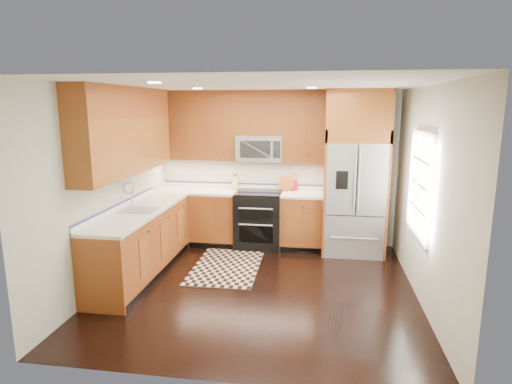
# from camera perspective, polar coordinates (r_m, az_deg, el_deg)

# --- Properties ---
(ground) EXTENTS (4.00, 4.00, 0.00)m
(ground) POSITION_cam_1_polar(r_m,az_deg,el_deg) (5.77, 0.40, -12.61)
(ground) COLOR black
(ground) RESTS_ON ground
(wall_back) EXTENTS (4.00, 0.02, 2.60)m
(wall_back) POSITION_cam_1_polar(r_m,az_deg,el_deg) (7.33, 2.69, 3.18)
(wall_back) COLOR #B5BAA7
(wall_back) RESTS_ON ground
(wall_left) EXTENTS (0.02, 4.00, 2.60)m
(wall_left) POSITION_cam_1_polar(r_m,az_deg,el_deg) (6.00, -18.85, 0.70)
(wall_left) COLOR #B5BAA7
(wall_left) RESTS_ON ground
(wall_right) EXTENTS (0.02, 4.00, 2.60)m
(wall_right) POSITION_cam_1_polar(r_m,az_deg,el_deg) (5.46, 21.66, -0.50)
(wall_right) COLOR #B5BAA7
(wall_right) RESTS_ON ground
(window) EXTENTS (0.04, 1.10, 1.30)m
(window) POSITION_cam_1_polar(r_m,az_deg,el_deg) (5.63, 21.07, 0.92)
(window) COLOR white
(window) RESTS_ON ground
(base_cabinets) EXTENTS (2.85, 3.00, 0.90)m
(base_cabinets) POSITION_cam_1_polar(r_m,az_deg,el_deg) (6.71, -8.97, -5.18)
(base_cabinets) COLOR brown
(base_cabinets) RESTS_ON ground
(countertop) EXTENTS (2.86, 3.01, 0.04)m
(countertop) POSITION_cam_1_polar(r_m,az_deg,el_deg) (6.66, -7.62, -1.09)
(countertop) COLOR silver
(countertop) RESTS_ON base_cabinets
(upper_cabinets) EXTENTS (2.85, 3.00, 1.15)m
(upper_cabinets) POSITION_cam_1_polar(r_m,az_deg,el_deg) (6.60, -8.22, 8.48)
(upper_cabinets) COLOR brown
(upper_cabinets) RESTS_ON ground
(range) EXTENTS (0.76, 0.67, 0.95)m
(range) POSITION_cam_1_polar(r_m,az_deg,el_deg) (7.21, 0.36, -3.70)
(range) COLOR black
(range) RESTS_ON ground
(microwave) EXTENTS (0.76, 0.40, 0.42)m
(microwave) POSITION_cam_1_polar(r_m,az_deg,el_deg) (7.12, 0.53, 5.86)
(microwave) COLOR #B2B2B7
(microwave) RESTS_ON ground
(refrigerator) EXTENTS (0.98, 0.75, 2.60)m
(refrigerator) POSITION_cam_1_polar(r_m,az_deg,el_deg) (6.95, 13.09, 2.46)
(refrigerator) COLOR #B2B2B7
(refrigerator) RESTS_ON ground
(sink_faucet) EXTENTS (0.54, 0.44, 0.37)m
(sink_faucet) POSITION_cam_1_polar(r_m,az_deg,el_deg) (6.14, -15.50, -1.78)
(sink_faucet) COLOR #B2B2B7
(sink_faucet) RESTS_ON countertop
(rug) EXTENTS (0.98, 1.60, 0.01)m
(rug) POSITION_cam_1_polar(r_m,az_deg,el_deg) (6.49, -3.89, -9.79)
(rug) COLOR black
(rug) RESTS_ON ground
(knife_block) EXTENTS (0.12, 0.15, 0.27)m
(knife_block) POSITION_cam_1_polar(r_m,az_deg,el_deg) (7.37, -2.77, 1.24)
(knife_block) COLOR #A69250
(knife_block) RESTS_ON countertop
(utensil_crock) EXTENTS (0.13, 0.13, 0.33)m
(utensil_crock) POSITION_cam_1_polar(r_m,az_deg,el_deg) (7.26, 5.07, 1.10)
(utensil_crock) COLOR #A31417
(utensil_crock) RESTS_ON countertop
(cutting_board) EXTENTS (0.32, 0.32, 0.02)m
(cutting_board) POSITION_cam_1_polar(r_m,az_deg,el_deg) (7.21, 4.02, 0.18)
(cutting_board) COLOR brown
(cutting_board) RESTS_ON countertop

